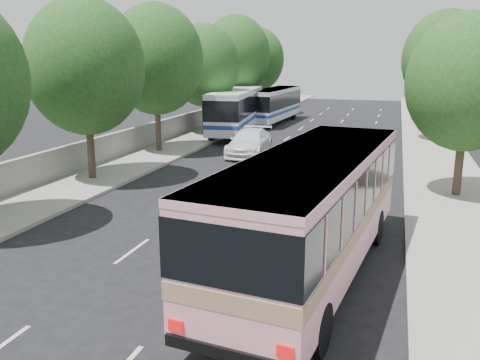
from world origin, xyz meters
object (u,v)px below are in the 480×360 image
at_px(pink_bus, 314,201).
at_px(pink_taxi, 271,172).
at_px(white_pickup, 250,142).
at_px(tour_coach_rear, 275,102).
at_px(tour_coach_front, 237,108).

height_order(pink_bus, pink_taxi, pink_bus).
xyz_separation_m(white_pickup, tour_coach_rear, (-2.15, 16.04, 1.12)).
height_order(white_pickup, tour_coach_front, tour_coach_front).
bearing_deg(pink_taxi, white_pickup, 114.12).
distance_m(pink_bus, tour_coach_rear, 34.30).
height_order(pink_taxi, tour_coach_front, tour_coach_front).
distance_m(white_pickup, tour_coach_rear, 16.23).
xyz_separation_m(pink_taxi, white_pickup, (-3.36, 8.02, -0.03)).
xyz_separation_m(pink_bus, tour_coach_front, (-10.20, 25.40, -0.09)).
height_order(pink_bus, white_pickup, pink_bus).
relative_size(white_pickup, tour_coach_front, 0.46).
bearing_deg(pink_taxi, tour_coach_front, 114.08).
bearing_deg(tour_coach_front, pink_bus, -74.65).
distance_m(tour_coach_front, tour_coach_rear, 7.85).
xyz_separation_m(pink_bus, pink_taxi, (-3.37, 9.07, -1.39)).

